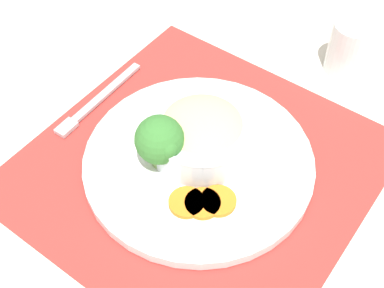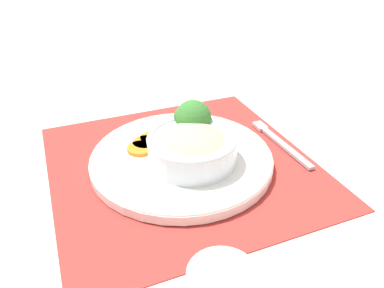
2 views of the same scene
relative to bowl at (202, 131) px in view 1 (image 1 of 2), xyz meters
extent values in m
plane|color=beige|center=(-0.01, 0.02, -0.05)|extent=(4.00, 4.00, 0.00)
cube|color=#B2332D|center=(-0.01, 0.02, -0.05)|extent=(0.47, 0.47, 0.00)
cylinder|color=white|center=(-0.01, 0.02, -0.04)|extent=(0.32, 0.32, 0.02)
torus|color=white|center=(-0.01, 0.02, -0.03)|extent=(0.32, 0.32, 0.01)
cylinder|color=silver|center=(0.00, 0.00, -0.01)|extent=(0.15, 0.15, 0.05)
torus|color=silver|center=(0.00, 0.00, 0.02)|extent=(0.15, 0.15, 0.01)
ellipsoid|color=beige|center=(0.00, 0.00, 0.00)|extent=(0.12, 0.12, 0.05)
cylinder|color=#759E51|center=(0.03, 0.06, -0.02)|extent=(0.03, 0.03, 0.02)
sphere|color=#387A33|center=(0.03, 0.06, 0.02)|extent=(0.07, 0.07, 0.07)
sphere|color=#387A33|center=(0.01, 0.07, 0.02)|extent=(0.03, 0.03, 0.03)
sphere|color=#387A33|center=(0.05, 0.05, 0.02)|extent=(0.03, 0.03, 0.03)
cylinder|color=orange|center=(-0.04, 0.09, -0.03)|extent=(0.05, 0.05, 0.01)
cylinder|color=orange|center=(-0.06, 0.08, -0.03)|extent=(0.05, 0.05, 0.01)
cylinder|color=orange|center=(-0.07, 0.07, -0.03)|extent=(0.05, 0.05, 0.01)
cylinder|color=silver|center=(-0.10, -0.28, 0.00)|extent=(0.07, 0.07, 0.09)
cylinder|color=silver|center=(-0.10, -0.28, -0.02)|extent=(0.06, 0.06, 0.05)
cube|color=#B7B7BC|center=(0.19, 0.00, -0.04)|extent=(0.02, 0.18, 0.01)
cube|color=#B7B7BC|center=(0.19, 0.07, -0.04)|extent=(0.02, 0.03, 0.01)
camera|label=1|loc=(-0.25, 0.41, 0.55)|focal=50.00mm
camera|label=2|loc=(-0.23, -0.48, 0.33)|focal=35.00mm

